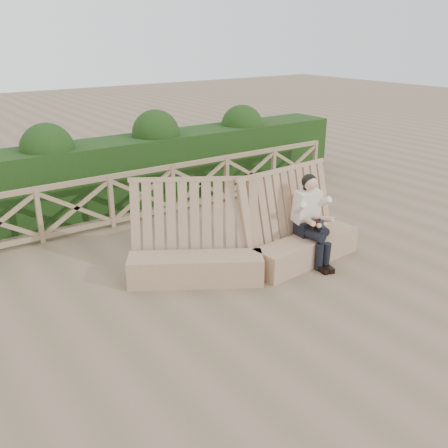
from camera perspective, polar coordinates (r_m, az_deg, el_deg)
ground at (r=8.02m, az=2.32°, el=-6.69°), size 60.00×60.00×0.00m
bench at (r=8.28m, az=3.18°, el=-2.71°), size 4.06×1.79×1.59m
woman at (r=8.60m, az=9.93°, el=0.83°), size 0.47×0.97×1.53m
guardrail at (r=10.58m, az=-9.26°, el=3.32°), size 10.10×0.09×1.10m
hedge at (r=11.58m, az=-11.99°, el=5.70°), size 12.00×1.20×1.50m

